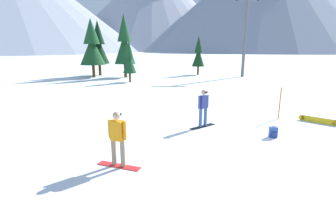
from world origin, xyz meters
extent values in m
plane|color=white|center=(0.00, 0.00, 0.00)|extent=(800.00, 800.00, 0.00)
cube|color=red|center=(-3.85, -1.19, 0.01)|extent=(1.45, 0.82, 0.02)
cylinder|color=gray|center=(-4.00, -1.13, 0.45)|extent=(0.15, 0.15, 0.86)
cylinder|color=gray|center=(-3.70, -1.25, 0.45)|extent=(0.15, 0.15, 0.86)
cube|color=orange|center=(-3.85, -1.19, 1.20)|extent=(0.46, 0.38, 0.63)
cylinder|color=orange|center=(-4.09, -1.09, 1.22)|extent=(0.11, 0.11, 0.58)
cylinder|color=orange|center=(-3.61, -1.29, 1.22)|extent=(0.11, 0.11, 0.58)
sphere|color=tan|center=(-3.85, -1.19, 1.67)|extent=(0.24, 0.24, 0.24)
cube|color=black|center=(-3.80, -1.06, 1.68)|extent=(0.17, 0.10, 0.08)
cube|color=black|center=(-0.49, 2.87, 0.01)|extent=(1.34, 1.06, 0.02)
cylinder|color=#335184|center=(-0.36, 2.97, 0.47)|extent=(0.15, 0.15, 0.89)
cylinder|color=#335184|center=(-0.62, 2.78, 0.47)|extent=(0.15, 0.15, 0.89)
cube|color=navy|center=(-0.49, 2.87, 1.21)|extent=(0.47, 0.43, 0.59)
cylinder|color=navy|center=(-0.28, 3.03, 1.21)|extent=(0.11, 0.11, 0.58)
cylinder|color=navy|center=(-0.70, 2.72, 1.21)|extent=(0.11, 0.11, 0.58)
sphere|color=tan|center=(-0.49, 2.87, 1.66)|extent=(0.24, 0.24, 0.24)
cube|color=black|center=(-0.41, 2.76, 1.67)|extent=(0.16, 0.13, 0.08)
cube|color=yellow|center=(5.34, 3.30, 0.14)|extent=(1.18, 1.11, 0.28)
cylinder|color=yellow|center=(5.90, 2.78, 0.14)|extent=(0.27, 0.26, 0.28)
cylinder|color=yellow|center=(4.78, 3.82, 0.14)|extent=(0.27, 0.26, 0.28)
cube|color=black|center=(5.54, 3.18, 0.15)|extent=(0.21, 0.21, 0.15)
cube|color=black|center=(5.21, 3.49, 0.15)|extent=(0.21, 0.21, 0.15)
cube|color=#2D4C9E|center=(2.22, 1.33, 0.22)|extent=(0.34, 0.24, 0.44)
cube|color=navy|center=(2.20, 1.20, 0.15)|extent=(0.23, 0.09, 0.20)
cylinder|color=black|center=(2.22, 1.33, 0.46)|extent=(0.12, 0.04, 0.02)
cylinder|color=orange|center=(3.70, 4.08, 0.83)|extent=(0.06, 0.06, 1.67)
cylinder|color=#472D19|center=(-10.06, 25.48, 0.75)|extent=(0.34, 0.34, 1.50)
cone|color=black|center=(-10.06, 25.48, 3.10)|extent=(2.56, 2.56, 3.20)
cone|color=black|center=(-10.06, 25.48, 5.34)|extent=(1.66, 1.66, 2.93)
cylinder|color=#472D19|center=(2.68, 25.67, 0.55)|extent=(0.25, 0.25, 1.10)
cone|color=#143819|center=(2.68, 25.67, 2.28)|extent=(1.63, 1.63, 2.35)
cone|color=#143819|center=(2.68, 25.67, 3.92)|extent=(1.06, 1.06, 2.15)
cylinder|color=#472D19|center=(-6.50, 23.15, 0.81)|extent=(0.37, 0.37, 1.62)
cone|color=#194723|center=(-6.50, 23.15, 3.35)|extent=(2.50, 2.50, 3.45)
cone|color=#194723|center=(-6.50, 23.15, 5.76)|extent=(1.63, 1.63, 3.16)
cylinder|color=#472D19|center=(-10.35, 23.33, 0.76)|extent=(0.34, 0.34, 1.51)
cone|color=#194723|center=(-10.35, 23.33, 3.13)|extent=(2.97, 2.97, 3.22)
cone|color=#194723|center=(-10.35, 23.33, 5.38)|extent=(1.93, 1.93, 2.95)
cylinder|color=#472D19|center=(-5.53, 18.83, 0.48)|extent=(0.22, 0.22, 0.95)
cone|color=#194723|center=(-5.53, 18.83, 1.97)|extent=(1.39, 1.39, 2.03)
cone|color=#194723|center=(-5.53, 18.83, 3.39)|extent=(0.90, 0.90, 1.86)
cylinder|color=#595B60|center=(7.79, 23.14, 4.40)|extent=(0.36, 0.36, 8.81)
cone|color=#9EA3B2|center=(-6.23, 223.55, 34.31)|extent=(151.87, 151.87, 68.61)
camera|label=1|loc=(-2.58, -8.93, 3.73)|focal=28.08mm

